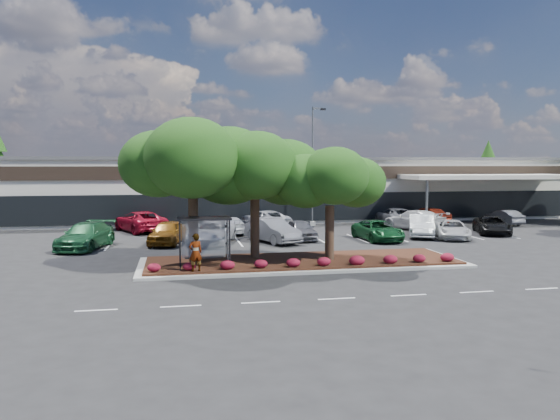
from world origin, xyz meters
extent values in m
plane|color=black|center=(0.00, 0.00, 0.00)|extent=(160.00, 160.00, 0.00)
cube|color=silver|center=(0.00, 34.00, 3.00)|extent=(80.00, 20.00, 6.00)
cube|color=#4E4E50|center=(0.00, 34.00, 6.10)|extent=(80.40, 20.40, 0.30)
cube|color=black|center=(0.00, 23.95, 4.80)|extent=(80.00, 0.25, 1.20)
cube|color=black|center=(0.00, 23.95, 1.60)|extent=(60.00, 0.18, 2.60)
cube|color=#A7110B|center=(-6.00, 23.88, 4.80)|extent=(6.00, 0.12, 1.00)
cube|color=silver|center=(20.00, 21.50, 4.40)|extent=(16.00, 5.00, 0.40)
cylinder|color=slate|center=(13.00, 19.50, 2.10)|extent=(0.24, 0.24, 4.20)
cube|color=#A2A29D|center=(-2.00, 4.00, 0.07)|extent=(18.00, 6.00, 0.15)
cube|color=#492515|center=(-2.00, 4.00, 0.20)|extent=(17.20, 5.20, 0.12)
cube|color=silver|center=(-12.00, -4.00, 0.01)|extent=(1.60, 0.12, 0.01)
cube|color=silver|center=(-8.80, -4.00, 0.01)|extent=(1.60, 0.12, 0.01)
cube|color=silver|center=(-5.60, -4.00, 0.01)|extent=(1.60, 0.12, 0.01)
cube|color=silver|center=(-2.40, -4.00, 0.01)|extent=(1.60, 0.12, 0.01)
cube|color=silver|center=(0.80, -4.00, 0.01)|extent=(1.60, 0.12, 0.01)
cube|color=silver|center=(4.00, -4.00, 0.01)|extent=(1.60, 0.12, 0.01)
cube|color=silver|center=(7.20, -4.00, 0.01)|extent=(1.60, 0.12, 0.01)
cube|color=silver|center=(-16.50, 13.50, 0.01)|extent=(0.12, 5.00, 0.01)
cube|color=silver|center=(-13.50, 13.50, 0.01)|extent=(0.12, 5.00, 0.01)
cube|color=silver|center=(-10.50, 13.50, 0.01)|extent=(0.12, 5.00, 0.01)
cube|color=silver|center=(-7.50, 13.50, 0.01)|extent=(0.12, 5.00, 0.01)
cube|color=silver|center=(-4.50, 13.50, 0.01)|extent=(0.12, 5.00, 0.01)
cube|color=silver|center=(-1.50, 13.50, 0.01)|extent=(0.12, 5.00, 0.01)
cube|color=silver|center=(1.50, 13.50, 0.01)|extent=(0.12, 5.00, 0.01)
cube|color=silver|center=(4.50, 13.50, 0.01)|extent=(0.12, 5.00, 0.01)
cube|color=silver|center=(7.50, 13.50, 0.01)|extent=(0.12, 5.00, 0.01)
cube|color=silver|center=(10.50, 13.50, 0.01)|extent=(0.12, 5.00, 0.01)
cube|color=silver|center=(13.50, 13.50, 0.01)|extent=(0.12, 5.00, 0.01)
cube|color=silver|center=(16.50, 13.50, 0.01)|extent=(0.12, 5.00, 0.01)
cylinder|color=black|center=(-8.75, 3.45, 1.51)|extent=(0.08, 0.08, 2.50)
cylinder|color=black|center=(-6.25, 3.45, 1.51)|extent=(0.08, 0.08, 2.50)
cylinder|color=black|center=(-8.75, 2.15, 1.51)|extent=(0.08, 0.08, 2.50)
cylinder|color=black|center=(-6.25, 2.15, 1.51)|extent=(0.08, 0.08, 2.50)
cube|color=black|center=(-7.50, 2.80, 2.80)|extent=(2.75, 1.55, 0.10)
cube|color=silver|center=(-7.50, 3.45, 1.63)|extent=(2.30, 0.03, 2.00)
cube|color=black|center=(-7.50, 3.05, 0.71)|extent=(2.00, 0.35, 0.06)
cone|color=#133C11|center=(34.00, 44.00, 4.50)|extent=(3.96, 3.96, 9.00)
imported|color=#594C47|center=(-8.00, 1.70, 1.21)|extent=(0.79, 0.63, 1.90)
cube|color=#A2A29D|center=(3.25, 22.37, 0.20)|extent=(0.50, 0.50, 0.40)
cylinder|color=slate|center=(3.25, 22.37, 5.56)|extent=(0.14, 0.14, 10.31)
cube|color=slate|center=(3.70, 22.35, 10.56)|extent=(0.91, 0.24, 0.14)
cube|color=black|center=(4.20, 22.34, 10.49)|extent=(0.46, 0.31, 0.18)
imported|color=#1B512D|center=(-14.83, 12.16, 0.85)|extent=(3.75, 6.27, 1.70)
imported|color=brown|center=(-9.53, 13.18, 0.82)|extent=(3.04, 5.15, 1.65)
imported|color=#B2B5BF|center=(-6.51, 12.86, 0.79)|extent=(4.22, 6.18, 1.57)
imported|color=slate|center=(-2.16, 12.60, 0.84)|extent=(3.65, 5.38, 1.68)
imported|color=#56575D|center=(0.14, 13.61, 0.74)|extent=(1.98, 4.42, 1.48)
imported|color=#134922|center=(5.64, 12.22, 0.73)|extent=(2.73, 5.38, 1.46)
imported|color=#A6ADB2|center=(9.69, 13.53, 0.85)|extent=(3.70, 5.47, 1.71)
imported|color=silver|center=(11.51, 12.11, 0.69)|extent=(3.94, 5.43, 1.37)
imported|color=black|center=(15.99, 13.97, 0.71)|extent=(4.07, 5.64, 1.43)
imported|color=maroon|center=(-11.84, 20.89, 0.86)|extent=(5.14, 6.78, 1.71)
imported|color=#AAAEB7|center=(-4.82, 17.99, 0.69)|extent=(3.00, 5.07, 1.38)
imported|color=#A2A6AF|center=(-1.27, 21.29, 0.78)|extent=(4.32, 6.17, 1.56)
imported|color=silver|center=(11.03, 17.75, 0.85)|extent=(4.56, 6.30, 1.70)
imported|color=slate|center=(10.94, 21.49, 0.79)|extent=(2.95, 5.84, 1.58)
imported|color=maroon|center=(13.99, 21.35, 0.85)|extent=(3.12, 5.32, 1.70)
imported|color=#5A5C62|center=(20.93, 19.93, 0.68)|extent=(1.79, 4.25, 1.36)
camera|label=1|loc=(-8.94, -25.48, 5.61)|focal=35.00mm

